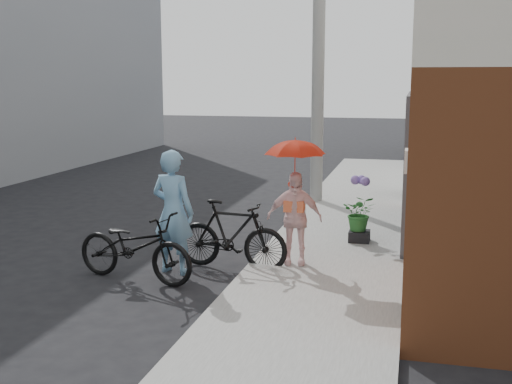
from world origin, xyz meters
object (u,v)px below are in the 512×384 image
at_px(officer, 173,212).
at_px(bike_right, 232,235).
at_px(bike_left, 135,247).
at_px(planter, 359,236).
at_px(kimono_woman, 294,218).
at_px(utility_pole, 318,51).

xyz_separation_m(officer, bike_right, (0.79, 0.39, -0.40)).
xyz_separation_m(bike_left, planter, (2.99, 2.60, -0.29)).
bearing_deg(officer, bike_right, -141.89).
bearing_deg(kimono_woman, planter, 54.63).
distance_m(officer, bike_left, 0.78).
bearing_deg(kimono_woman, bike_right, -179.95).
bearing_deg(bike_left, bike_right, -41.49).
distance_m(utility_pole, kimono_woman, 5.84).
bearing_deg(officer, bike_left, 63.30).
xyz_separation_m(utility_pole, planter, (1.30, -3.59, -3.29)).
relative_size(bike_left, bike_right, 1.08).
relative_size(bike_left, kimono_woman, 1.37).
height_order(utility_pole, officer, utility_pole).
height_order(kimono_woman, planter, kimono_woman).
distance_m(utility_pole, officer, 6.37).
bearing_deg(kimono_woman, bike_left, -161.72).
xyz_separation_m(bike_right, planter, (1.80, 1.71, -0.32)).
bearing_deg(utility_pole, bike_right, -95.39).
relative_size(bike_left, planter, 5.44).
height_order(utility_pole, kimono_woman, utility_pole).
bearing_deg(bike_right, kimono_woman, -77.63).
xyz_separation_m(officer, planter, (2.59, 2.10, -0.72)).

